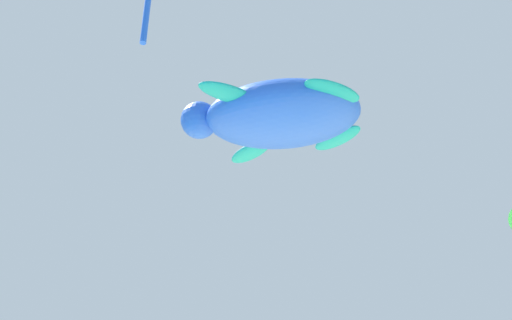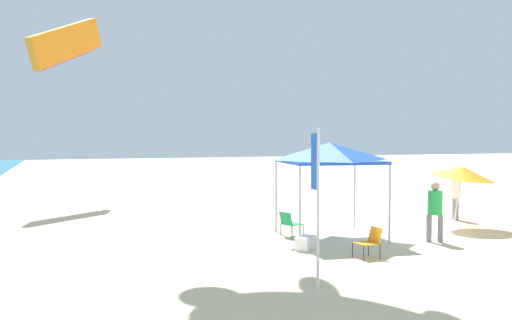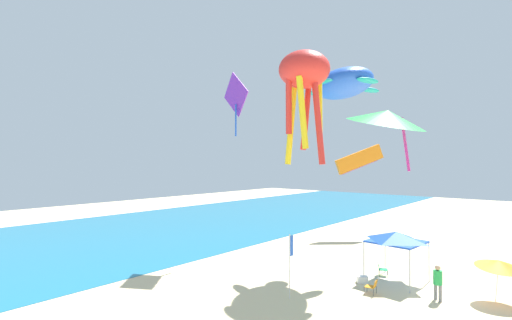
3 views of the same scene
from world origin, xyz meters
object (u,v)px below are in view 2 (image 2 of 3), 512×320
object	(u,v)px
canopy_tent	(330,153)
cooler_box	(306,243)
folding_chair_right_of_tent	(289,222)
folding_chair_near_cooler	(370,240)
beach_umbrella	(462,172)
person_beachcomber	(456,192)
person_far_stroller	(435,207)
banner_flag	(317,199)
kite_parafoil_orange	(66,44)

from	to	relation	value
canopy_tent	cooler_box	world-z (taller)	canopy_tent
folding_chair_right_of_tent	folding_chair_near_cooler	xyz separation A→B (m)	(-3.59, -0.89, 0.00)
folding_chair_near_cooler	beach_umbrella	bearing A→B (deg)	114.62
cooler_box	person_beachcomber	size ratio (longest dim) A/B	0.40
beach_umbrella	person_far_stroller	xyz separation A→B (m)	(-1.90, 2.48, -0.88)
person_beachcomber	person_far_stroller	bearing A→B (deg)	-20.74
canopy_tent	banner_flag	xyz separation A→B (m)	(-6.45, 3.39, -0.64)
beach_umbrella	canopy_tent	bearing A→B (deg)	92.27
canopy_tent	cooler_box	size ratio (longest dim) A/B	4.29
folding_chair_near_cooler	person_far_stroller	world-z (taller)	person_far_stroller
kite_parafoil_orange	banner_flag	bearing A→B (deg)	50.97
banner_flag	kite_parafoil_orange	xyz separation A→B (m)	(18.65, 4.53, 5.53)
folding_chair_right_of_tent	cooler_box	size ratio (longest dim) A/B	1.11
canopy_tent	kite_parafoil_orange	world-z (taller)	kite_parafoil_orange
banner_flag	person_beachcomber	world-z (taller)	banner_flag
beach_umbrella	cooler_box	xyz separation A→B (m)	(-1.77, 6.72, -1.77)
folding_chair_near_cooler	cooler_box	bearing A→B (deg)	-145.64
folding_chair_right_of_tent	cooler_box	bearing A→B (deg)	146.65
banner_flag	person_beachcomber	xyz separation A→B (m)	(8.35, -9.67, -0.99)
folding_chair_near_cooler	person_beachcomber	size ratio (longest dim) A/B	0.44
folding_chair_near_cooler	banner_flag	distance (m)	4.91
kite_parafoil_orange	canopy_tent	bearing A→B (deg)	70.30
folding_chair_right_of_tent	banner_flag	distance (m)	7.54
person_far_stroller	beach_umbrella	bearing A→B (deg)	71.59
person_far_stroller	kite_parafoil_orange	distance (m)	18.68
folding_chair_right_of_tent	folding_chair_near_cooler	size ratio (longest dim) A/B	1.00
person_far_stroller	kite_parafoil_orange	bearing A→B (deg)	161.64
cooler_box	person_beachcomber	world-z (taller)	person_beachcomber
beach_umbrella	cooler_box	size ratio (longest dim) A/B	3.20
beach_umbrella	person_far_stroller	distance (m)	3.24
banner_flag	kite_parafoil_orange	distance (m)	19.97
cooler_box	banner_flag	distance (m)	5.57
canopy_tent	kite_parafoil_orange	xyz separation A→B (m)	(12.20, 7.92, 4.89)
folding_chair_near_cooler	kite_parafoil_orange	xyz separation A→B (m)	(15.22, 7.66, 7.13)
person_far_stroller	person_beachcomber	xyz separation A→B (m)	(3.59, -3.54, -0.02)
banner_flag	person_far_stroller	bearing A→B (deg)	-52.19
cooler_box	kite_parafoil_orange	size ratio (longest dim) A/B	0.17
person_far_stroller	person_beachcomber	distance (m)	5.04
beach_umbrella	kite_parafoil_orange	distance (m)	18.66
beach_umbrella	banner_flag	xyz separation A→B (m)	(-6.66, 8.61, 0.10)
person_far_stroller	kite_parafoil_orange	world-z (taller)	kite_parafoil_orange
cooler_box	banner_flag	world-z (taller)	banner_flag
canopy_tent	person_beachcomber	xyz separation A→B (m)	(1.90, -6.28, -1.63)
beach_umbrella	kite_parafoil_orange	size ratio (longest dim) A/B	0.54
folding_chair_near_cooler	kite_parafoil_orange	size ratio (longest dim) A/B	0.19
folding_chair_right_of_tent	person_beachcomber	distance (m)	7.58
banner_flag	cooler_box	bearing A→B (deg)	-21.12
folding_chair_right_of_tent	person_beachcomber	xyz separation A→B (m)	(1.33, -7.44, 0.61)
cooler_box	person_far_stroller	xyz separation A→B (m)	(-0.13, -4.24, 0.90)
canopy_tent	kite_parafoil_orange	size ratio (longest dim) A/B	0.72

